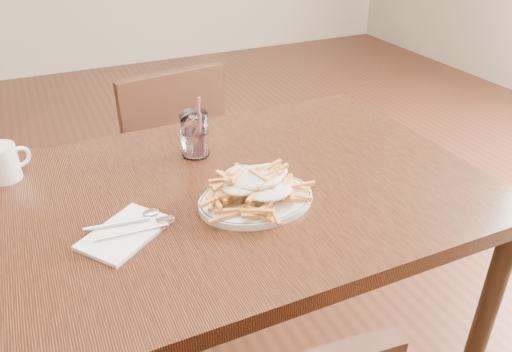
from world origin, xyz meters
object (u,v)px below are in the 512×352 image
chair_far (168,157)px  fries_plate (256,200)px  table (232,213)px  loaded_fries (256,182)px  coffee_mug (2,163)px  water_glass (195,137)px

chair_far → fries_plate: 0.87m
table → chair_far: chair_far is taller
chair_far → fries_plate: (-0.01, -0.82, 0.29)m
loaded_fries → coffee_mug: coffee_mug is taller
chair_far → water_glass: (-0.05, -0.54, 0.33)m
fries_plate → chair_far: bearing=89.4°
table → fries_plate: 0.13m
fries_plate → water_glass: bearing=99.2°
chair_far → water_glass: size_ratio=5.16×
fries_plate → coffee_mug: 0.62m
water_glass → loaded_fries: bearing=-80.8°
fries_plate → loaded_fries: size_ratio=1.04×
loaded_fries → table: bearing=103.3°
chair_far → coffee_mug: (-0.51, -0.47, 0.32)m
fries_plate → loaded_fries: (0.00, -0.00, 0.05)m
fries_plate → water_glass: 0.29m
water_glass → coffee_mug: bearing=170.9°
chair_far → water_glass: bearing=-95.8°
table → coffee_mug: size_ratio=11.12×
water_glass → coffee_mug: (-0.46, 0.07, -0.01)m
table → chair_far: 0.75m
water_glass → fries_plate: bearing=-80.8°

